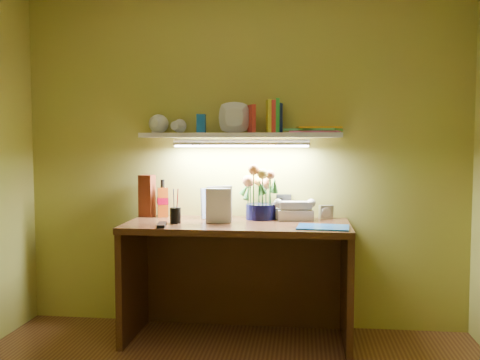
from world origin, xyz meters
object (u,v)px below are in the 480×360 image
object	(u,v)px
desk	(237,282)
telephone	(295,209)
flower_bouquet	(261,193)
whisky_bottle	(163,198)
desk_clock	(326,212)

from	to	relation	value
desk	telephone	world-z (taller)	telephone
flower_bouquet	whisky_bottle	distance (m)	0.67
flower_bouquet	whisky_bottle	bearing A→B (deg)	177.64
flower_bouquet	desk	bearing A→B (deg)	-126.45
desk_clock	whisky_bottle	size ratio (longest dim) A/B	0.35
flower_bouquet	desk_clock	xyz separation A→B (m)	(0.43, 0.06, -0.13)
flower_bouquet	whisky_bottle	size ratio (longest dim) A/B	1.37
flower_bouquet	desk_clock	size ratio (longest dim) A/B	3.91
flower_bouquet	telephone	bearing A→B (deg)	-1.13
telephone	whisky_bottle	xyz separation A→B (m)	(-0.89, 0.03, 0.06)
telephone	whisky_bottle	distance (m)	0.89
telephone	desk_clock	distance (m)	0.22
desk	desk_clock	bearing A→B (deg)	23.65
desk	whisky_bottle	bearing A→B (deg)	158.72
desk	desk_clock	distance (m)	0.74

